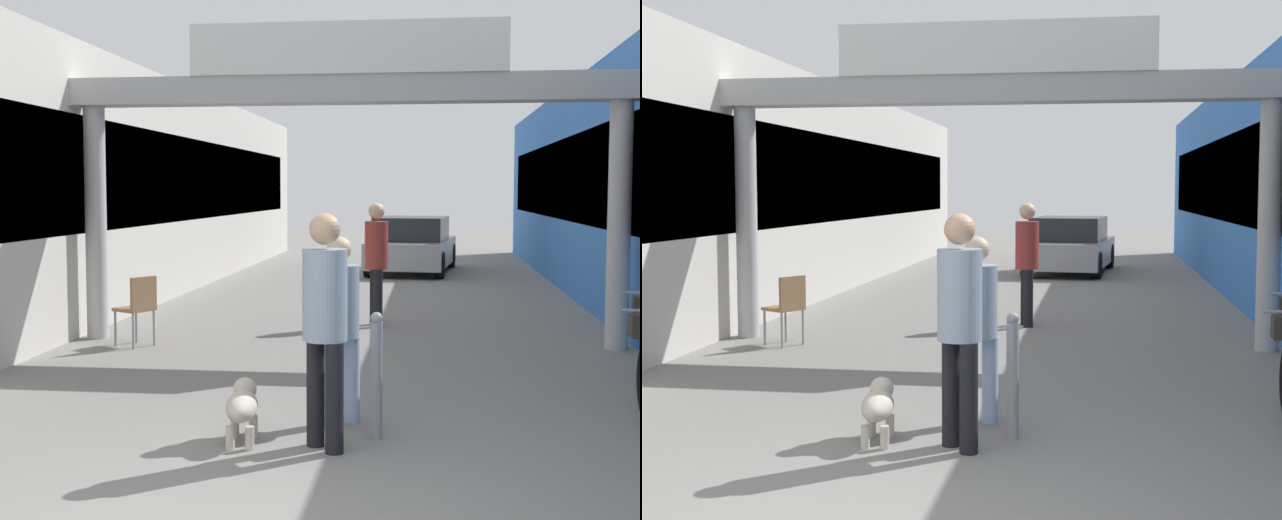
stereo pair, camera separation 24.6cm
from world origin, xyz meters
TOP-DOWN VIEW (x-y plane):
  - storefront_left at (-5.09, 11.00)m, footprint 3.00×26.00m
  - arcade_sign_gateway at (0.00, 6.74)m, footprint 7.40×0.47m
  - pedestrian_with_dog at (0.27, 2.06)m, footprint 0.48×0.48m
  - pedestrian_companion at (0.30, 2.82)m, footprint 0.47×0.47m
  - pedestrian_carrying_crate at (0.27, 8.30)m, footprint 0.42×0.42m
  - dog_on_leash at (-0.39, 2.18)m, footprint 0.31×0.65m
  - bollard_post_metal at (0.64, 2.41)m, footprint 0.10×0.10m
  - cafe_chair_wood_nearer at (-2.59, 6.19)m, footprint 0.55×0.55m
  - parked_car_silver at (0.60, 16.86)m, footprint 2.16×4.16m

SIDE VIEW (x-z plane):
  - dog_on_leash at x=-0.39m, z-range 0.05..0.52m
  - bollard_post_metal at x=0.64m, z-range 0.01..1.02m
  - cafe_chair_wood_nearer at x=-2.59m, z-range 0.10..0.99m
  - parked_car_silver at x=0.60m, z-range -0.02..1.31m
  - pedestrian_companion at x=0.30m, z-range 0.11..1.69m
  - pedestrian_carrying_crate at x=0.27m, z-range 0.14..1.92m
  - pedestrian_with_dog at x=0.27m, z-range 0.14..1.94m
  - storefront_left at x=-5.09m, z-range 0.00..3.96m
  - arcade_sign_gateway at x=0.00m, z-range 0.84..4.89m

